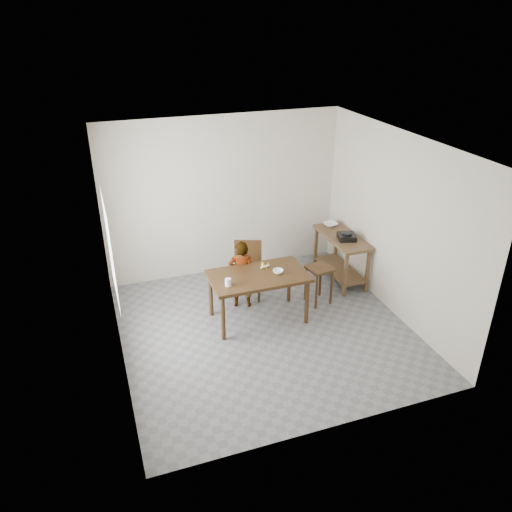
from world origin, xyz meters
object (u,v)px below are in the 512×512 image
object	(u,v)px
dining_table	(258,297)
dining_chair	(248,271)
child	(242,274)
prep_counter	(340,258)
stool	(319,285)

from	to	relation	value
dining_table	dining_chair	bearing A→B (deg)	84.62
dining_table	child	world-z (taller)	child
dining_table	dining_chair	distance (m)	0.69
child	dining_chair	bearing A→B (deg)	-105.92
prep_counter	dining_table	bearing A→B (deg)	-157.85
dining_table	stool	xyz separation A→B (m)	(1.05, 0.14, -0.07)
dining_table	dining_chair	xyz separation A→B (m)	(0.06, 0.68, 0.07)
dining_chair	prep_counter	bearing A→B (deg)	21.76
dining_table	stool	world-z (taller)	dining_table
dining_chair	stool	distance (m)	1.13
prep_counter	stool	bearing A→B (deg)	-140.34
child	dining_table	bearing A→B (deg)	124.46
prep_counter	child	distance (m)	1.86
dining_table	prep_counter	distance (m)	1.86
prep_counter	child	bearing A→B (deg)	-171.84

